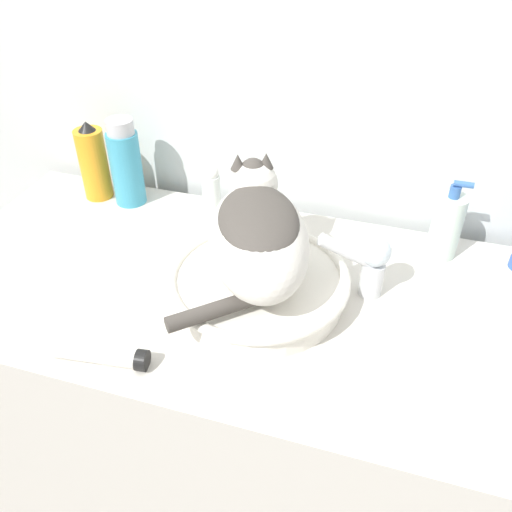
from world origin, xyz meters
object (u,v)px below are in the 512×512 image
object	(u,v)px
faucet	(369,261)
soap_pump_bottle	(446,225)
cat	(257,232)
mouthwash_bottle	(126,164)
cream_tube	(101,355)
spray_bottle_trigger	(94,163)
deodorant_stick	(211,191)

from	to	relation	value
faucet	soap_pump_bottle	distance (m)	0.22
cat	mouthwash_bottle	bearing A→B (deg)	36.41
mouthwash_bottle	cream_tube	world-z (taller)	mouthwash_bottle
cat	spray_bottle_trigger	distance (m)	0.54
spray_bottle_trigger	cream_tube	xyz separation A→B (m)	(0.28, -0.48, -0.07)
faucet	cream_tube	distance (m)	0.50
soap_pump_bottle	spray_bottle_trigger	bearing A→B (deg)	180.00
cat	deodorant_stick	xyz separation A→B (m)	(-0.18, 0.23, -0.08)
faucet	spray_bottle_trigger	size ratio (longest dim) A/B	0.73
faucet	spray_bottle_trigger	distance (m)	0.70
cat	cream_tube	bearing A→B (deg)	118.26
spray_bottle_trigger	cream_tube	distance (m)	0.56
faucet	soap_pump_bottle	world-z (taller)	soap_pump_bottle
cat	soap_pump_bottle	bearing A→B (deg)	-77.35
cat	mouthwash_bottle	size ratio (longest dim) A/B	1.80
cat	soap_pump_bottle	size ratio (longest dim) A/B	2.13
deodorant_stick	spray_bottle_trigger	size ratio (longest dim) A/B	0.67
cream_tube	spray_bottle_trigger	bearing A→B (deg)	120.51
cat	deodorant_stick	bearing A→B (deg)	14.95
cream_tube	soap_pump_bottle	bearing A→B (deg)	42.05
deodorant_stick	mouthwash_bottle	distance (m)	0.21
mouthwash_bottle	faucet	bearing A→B (deg)	-16.46
faucet	soap_pump_bottle	size ratio (longest dim) A/B	0.81
faucet	spray_bottle_trigger	bearing A→B (deg)	-34.22
mouthwash_bottle	soap_pump_bottle	distance (m)	0.72
spray_bottle_trigger	cream_tube	size ratio (longest dim) A/B	1.15
faucet	deodorant_stick	world-z (taller)	faucet
faucet	soap_pump_bottle	bearing A→B (deg)	-147.29
faucet	deodorant_stick	xyz separation A→B (m)	(-0.38, 0.17, -0.01)
mouthwash_bottle	spray_bottle_trigger	bearing A→B (deg)	180.00
faucet	cream_tube	bearing A→B (deg)	17.68
deodorant_stick	spray_bottle_trigger	distance (m)	0.30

